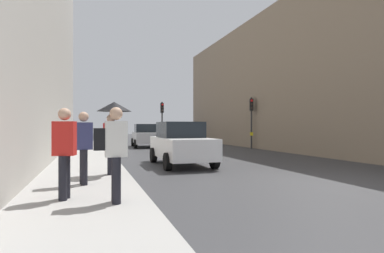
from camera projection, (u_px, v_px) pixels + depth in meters
The scene contains 12 objects.
ground_plane at pixel (325, 183), 8.72m from camera, with size 120.00×120.00×0.00m, color #38383A.
sidewalk_kerb at pixel (86, 164), 12.49m from camera, with size 2.56×40.00×0.16m, color #A8A5A0.
building_facade_right at pixel (340, 83), 22.84m from camera, with size 12.00×31.61×9.48m, color gray.
traffic_light_far_median at pixel (162, 115), 27.33m from camera, with size 0.24×0.43×3.71m.
traffic_light_mid_street at pixel (251, 113), 22.40m from camera, with size 0.33×0.45×3.65m.
car_silver_hatchback at pixel (146, 136), 24.24m from camera, with size 2.19×4.29×1.76m.
car_blue_van at pixel (174, 133), 34.22m from camera, with size 2.21×4.30×1.76m.
car_white_compact at pixel (181, 144), 12.87m from camera, with size 2.03×4.21×1.76m.
pedestrian_with_umbrella at pixel (113, 117), 9.32m from camera, with size 1.00×1.00×2.14m.
pedestrian_with_black_backpack at pixel (114, 149), 5.83m from camera, with size 0.60×0.36×1.77m.
pedestrian_with_grey_backpack at pixel (82, 143), 7.66m from camera, with size 0.63×0.37×1.77m.
pedestrian_in_red_jacket at pixel (64, 149), 6.12m from camera, with size 0.45×0.35×1.77m.
Camera 1 is at (-6.17, -7.17, 1.57)m, focal length 29.59 mm.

